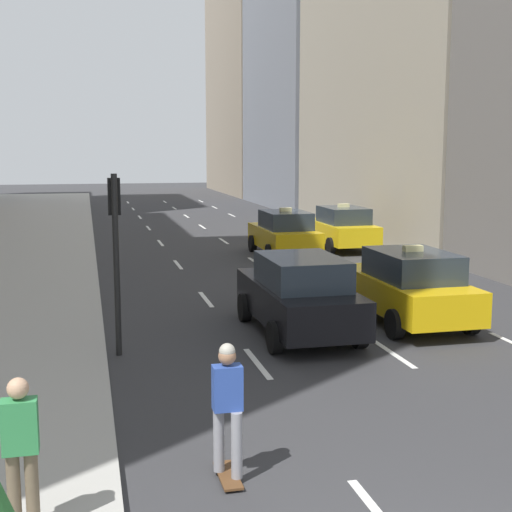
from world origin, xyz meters
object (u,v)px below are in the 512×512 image
Objects in this scene: taxi_lead at (408,286)px; sedan_black_near at (299,294)px; taxi_second at (341,228)px; traffic_light_pole at (115,235)px; taxi_third at (284,233)px; pedestrian_near_curb at (21,447)px; skateboarder at (227,405)px.

taxi_lead reaches higher than sedan_black_near.
traffic_light_pole is at bearing -126.04° from taxi_second.
taxi_third is at bearing 60.21° from traffic_light_pole.
pedestrian_near_curb is (-5.22, -7.45, 0.17)m from sedan_black_near.
taxi_second is 20.82m from skateboarder.
traffic_light_pole reaches higher than taxi_third.
taxi_third is 18.57m from skateboarder.
sedan_black_near is (-5.60, -12.52, 0.02)m from taxi_second.
traffic_light_pole is (-6.75, -11.79, 1.53)m from taxi_third.
sedan_black_near is 2.59× the size of skateboarder.
taxi_second reaches higher than skateboarder.
sedan_black_near is 2.74× the size of pedestrian_near_curb.
sedan_black_near is at bearing -171.39° from taxi_lead.
traffic_light_pole reaches higher than skateboarder.
pedestrian_near_curb is (-2.34, -0.96, 0.10)m from skateboarder.
taxi_lead reaches higher than skateboarder.
taxi_third is at bearing 75.94° from sedan_black_near.
traffic_light_pole is (1.27, 6.84, 1.34)m from pedestrian_near_curb.
sedan_black_near is (-2.80, -11.18, 0.02)m from taxi_third.
pedestrian_near_curb is at bearing -100.52° from traffic_light_pole.
pedestrian_near_curb reaches higher than skateboarder.
sedan_black_near is 9.10m from pedestrian_near_curb.
taxi_third is 2.52× the size of skateboarder.
taxi_lead is 7.00m from traffic_light_pole.
skateboarder is (-5.68, -17.68, 0.08)m from taxi_third.
skateboarder is (-5.68, -6.92, 0.08)m from taxi_lead.
traffic_light_pole is at bearing 79.48° from pedestrian_near_curb.
pedestrian_near_curb reaches higher than sedan_black_near.
taxi_second and taxi_third have the same top height.
taxi_lead is 1.00× the size of taxi_third.
taxi_third is (-2.80, -1.33, 0.00)m from taxi_second.
taxi_third is 20.29m from pedestrian_near_curb.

